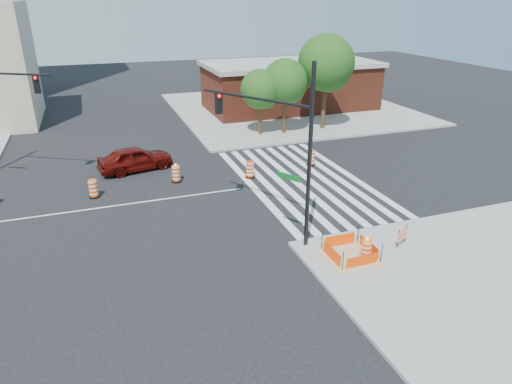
# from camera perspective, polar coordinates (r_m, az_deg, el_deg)

# --- Properties ---
(ground) EXTENTS (120.00, 120.00, 0.00)m
(ground) POSITION_cam_1_polar(r_m,az_deg,el_deg) (25.56, -17.10, -1.65)
(ground) COLOR black
(ground) RESTS_ON ground
(sidewalk_ne) EXTENTS (22.00, 22.00, 0.15)m
(sidewalk_ne) POSITION_cam_1_polar(r_m,az_deg,el_deg) (46.45, 4.17, 10.41)
(sidewalk_ne) COLOR gray
(sidewalk_ne) RESTS_ON ground
(crosswalk_east) EXTENTS (6.75, 13.50, 0.01)m
(crosswalk_east) POSITION_cam_1_polar(r_m,az_deg,el_deg) (27.97, 5.73, 1.49)
(crosswalk_east) COLOR silver
(crosswalk_east) RESTS_ON ground
(lane_centerline) EXTENTS (14.00, 0.12, 0.01)m
(lane_centerline) POSITION_cam_1_polar(r_m,az_deg,el_deg) (25.55, -17.10, -1.64)
(lane_centerline) COLOR silver
(lane_centerline) RESTS_ON ground
(excavation_pit) EXTENTS (2.20, 2.20, 0.90)m
(excavation_pit) POSITION_cam_1_polar(r_m,az_deg,el_deg) (19.94, 11.70, -7.67)
(excavation_pit) COLOR tan
(excavation_pit) RESTS_ON ground
(brick_storefront) EXTENTS (16.50, 8.50, 4.60)m
(brick_storefront) POSITION_cam_1_polar(r_m,az_deg,el_deg) (46.01, 4.26, 13.13)
(brick_storefront) COLOR maroon
(brick_storefront) RESTS_ON ground
(red_coupe) EXTENTS (4.96, 2.85, 1.59)m
(red_coupe) POSITION_cam_1_polar(r_m,az_deg,el_deg) (30.22, -14.84, 4.08)
(red_coupe) COLOR #4E0906
(red_coupe) RESTS_ON ground
(signal_pole_se) EXTENTS (3.23, 5.20, 7.92)m
(signal_pole_se) POSITION_cam_1_polar(r_m,az_deg,el_deg) (19.59, 2.70, 7.08)
(signal_pole_se) COLOR black
(signal_pole_se) RESTS_ON ground
(pit_drum) EXTENTS (0.53, 0.53, 1.05)m
(pit_drum) POSITION_cam_1_polar(r_m,az_deg,el_deg) (19.65, 13.59, -7.11)
(pit_drum) COLOR black
(pit_drum) RESTS_ON ground
(barricade) EXTENTS (0.71, 0.37, 0.91)m
(barricade) POSITION_cam_1_polar(r_m,az_deg,el_deg) (21.13, 17.80, -5.18)
(barricade) COLOR #FF4905
(barricade) RESTS_ON ground
(tree_north_c) EXTENTS (3.15, 3.10, 5.27)m
(tree_north_c) POSITION_cam_1_polar(r_m,az_deg,el_deg) (36.29, 0.58, 12.44)
(tree_north_c) COLOR #382314
(tree_north_c) RESTS_ON ground
(tree_north_d) EXTENTS (3.53, 3.53, 6.01)m
(tree_north_d) POSITION_cam_1_polar(r_m,az_deg,el_deg) (36.70, 3.68, 13.31)
(tree_north_d) COLOR #382314
(tree_north_d) RESTS_ON ground
(tree_north_e) EXTENTS (4.55, 4.55, 7.73)m
(tree_north_e) POSITION_cam_1_polar(r_m,az_deg,el_deg) (38.34, 8.77, 15.27)
(tree_north_e) COLOR #382314
(tree_north_e) RESTS_ON ground
(median_drum_2) EXTENTS (0.60, 0.60, 1.02)m
(median_drum_2) POSITION_cam_1_polar(r_m,az_deg,el_deg) (26.83, -19.65, 0.32)
(median_drum_2) COLOR black
(median_drum_2) RESTS_ON ground
(median_drum_3) EXTENTS (0.60, 0.60, 1.18)m
(median_drum_3) POSITION_cam_1_polar(r_m,az_deg,el_deg) (27.83, -9.95, 2.20)
(median_drum_3) COLOR black
(median_drum_3) RESTS_ON ground
(median_drum_4) EXTENTS (0.60, 0.60, 1.02)m
(median_drum_4) POSITION_cam_1_polar(r_m,az_deg,el_deg) (28.09, -0.75, 2.74)
(median_drum_4) COLOR black
(median_drum_4) RESTS_ON ground
(median_drum_5) EXTENTS (0.60, 0.60, 1.02)m
(median_drum_5) POSITION_cam_1_polar(r_m,az_deg,el_deg) (30.43, 6.88, 4.20)
(median_drum_5) COLOR black
(median_drum_5) RESTS_ON ground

